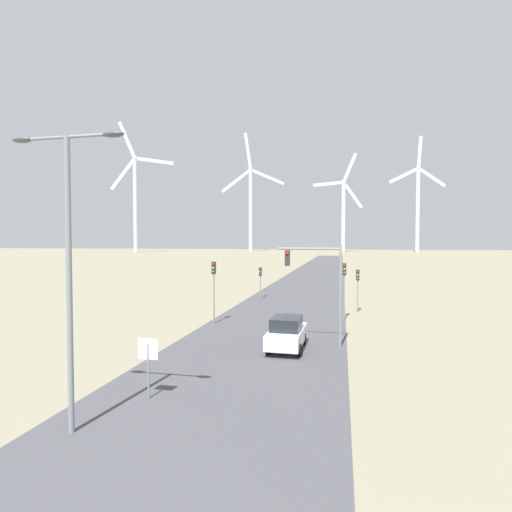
# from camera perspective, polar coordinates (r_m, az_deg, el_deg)

# --- Properties ---
(road_surface) EXTENTS (10.00, 240.00, 0.01)m
(road_surface) POSITION_cam_1_polar(r_m,az_deg,el_deg) (52.70, 7.02, -4.46)
(road_surface) COLOR #47474C
(road_surface) RESTS_ON ground
(streetlamp) EXTENTS (3.88, 0.32, 9.30)m
(streetlamp) POSITION_cam_1_polar(r_m,az_deg,el_deg) (13.62, -25.21, 1.64)
(streetlamp) COLOR gray
(streetlamp) RESTS_ON ground
(stop_sign_near) EXTENTS (0.81, 0.07, 2.32)m
(stop_sign_near) POSITION_cam_1_polar(r_m,az_deg,el_deg) (16.17, -15.15, -13.72)
(stop_sign_near) COLOR gray
(stop_sign_near) RESTS_ON ground
(traffic_light_post_near_left) EXTENTS (0.28, 0.34, 4.53)m
(traffic_light_post_near_left) POSITION_cam_1_polar(r_m,az_deg,el_deg) (29.34, -6.06, -3.21)
(traffic_light_post_near_left) COLOR gray
(traffic_light_post_near_left) RESTS_ON ground
(traffic_light_post_near_right) EXTENTS (0.28, 0.34, 4.35)m
(traffic_light_post_near_right) POSITION_cam_1_polar(r_m,az_deg,el_deg) (31.18, 12.51, -3.16)
(traffic_light_post_near_right) COLOR gray
(traffic_light_post_near_right) RESTS_ON ground
(traffic_light_post_mid_left) EXTENTS (0.28, 0.33, 3.26)m
(traffic_light_post_mid_left) POSITION_cam_1_polar(r_m,az_deg,el_deg) (42.24, 0.62, -2.80)
(traffic_light_post_mid_left) COLOR gray
(traffic_light_post_mid_left) RESTS_ON ground
(traffic_light_post_mid_right) EXTENTS (0.28, 0.34, 3.63)m
(traffic_light_post_mid_right) POSITION_cam_1_polar(r_m,az_deg,el_deg) (34.66, 14.33, -3.49)
(traffic_light_post_mid_right) COLOR gray
(traffic_light_post_mid_right) RESTS_ON ground
(traffic_light_mast_overhead) EXTENTS (3.64, 0.35, 5.84)m
(traffic_light_mast_overhead) POSITION_cam_1_polar(r_m,az_deg,el_deg) (23.10, 8.92, -2.66)
(traffic_light_mast_overhead) COLOR gray
(traffic_light_mast_overhead) RESTS_ON ground
(car_approaching) EXTENTS (1.90, 4.14, 1.83)m
(car_approaching) POSITION_cam_1_polar(r_m,az_deg,el_deg) (22.64, 4.40, -10.91)
(car_approaching) COLOR white
(car_approaching) RESTS_ON ground
(wind_turbine_far_left) EXTENTS (34.36, 8.22, 71.93)m
(wind_turbine_far_left) POSITION_cam_1_polar(r_m,az_deg,el_deg) (232.41, -16.87, 8.37)
(wind_turbine_far_left) COLOR silver
(wind_turbine_far_left) RESTS_ON ground
(wind_turbine_left) EXTENTS (37.46, 14.58, 73.46)m
(wind_turbine_left) POSITION_cam_1_polar(r_m,az_deg,el_deg) (251.61, -0.78, 7.90)
(wind_turbine_left) COLOR silver
(wind_turbine_left) RESTS_ON ground
(wind_turbine_center) EXTENTS (27.84, 10.28, 56.64)m
(wind_turbine_center) POSITION_cam_1_polar(r_m,az_deg,el_deg) (234.71, 12.38, 6.65)
(wind_turbine_center) COLOR silver
(wind_turbine_center) RESTS_ON ground
(wind_turbine_right) EXTENTS (31.53, 6.61, 65.47)m
(wind_turbine_right) POSITION_cam_1_polar(r_m,az_deg,el_deg) (245.76, 22.12, 7.29)
(wind_turbine_right) COLOR silver
(wind_turbine_right) RESTS_ON ground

